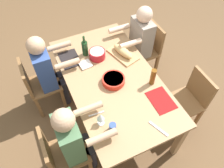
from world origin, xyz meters
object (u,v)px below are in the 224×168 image
object	(u,v)px
diner_near_right	(139,40)
beer_bottle	(153,77)
chair_far_left	(60,154)
serving_bowl_pasta	(97,54)
bread_loaf	(123,51)
wine_bottle	(85,48)
dining_table	(112,82)
napkin_stack	(86,65)
chair_far_right	(38,84)
diner_far_right	(48,69)
serving_bowl_fruit	(113,80)
cutting_board	(123,54)
diner_far_left	(74,138)
cup_far_left	(113,127)
chair_near_right	(148,47)
chair_near_left	(190,98)
wine_glass	(101,117)

from	to	relation	value
diner_near_right	beer_bottle	size ratio (longest dim) A/B	5.45
chair_far_left	serving_bowl_pasta	distance (m)	1.26
bread_loaf	wine_bottle	world-z (taller)	wine_bottle
dining_table	napkin_stack	xyz separation A→B (m)	(0.33, 0.21, 0.09)
chair_far_right	bread_loaf	size ratio (longest dim) A/B	2.66
beer_bottle	napkin_stack	xyz separation A→B (m)	(0.59, 0.59, -0.10)
wine_bottle	napkin_stack	xyz separation A→B (m)	(-0.18, 0.07, -0.10)
diner_far_right	serving_bowl_fruit	distance (m)	0.86
serving_bowl_pasta	cutting_board	bearing A→B (deg)	-107.10
dining_table	napkin_stack	world-z (taller)	napkin_stack
diner_far_left	dining_table	bearing A→B (deg)	-51.79
diner_far_right	cutting_board	world-z (taller)	diner_far_right
diner_far_left	wine_bottle	bearing A→B (deg)	-26.62
chair_far_right	cup_far_left	xyz separation A→B (m)	(-1.12, -0.56, 0.31)
dining_table	napkin_stack	distance (m)	0.40
cutting_board	cup_far_left	xyz separation A→B (m)	(-0.90, 0.57, 0.04)
wine_bottle	chair_near_right	bearing A→B (deg)	-89.80
chair_near_left	diner_near_right	bearing A→B (deg)	10.16
wine_glass	diner_near_right	bearing A→B (deg)	-45.00
serving_bowl_pasta	cutting_board	xyz separation A→B (m)	(-0.10, -0.31, -0.05)
chair_near_left	napkin_stack	xyz separation A→B (m)	(0.84, 1.04, 0.27)
serving_bowl_fruit	napkin_stack	bearing A→B (deg)	27.29
chair_far_left	diner_near_right	bearing A→B (deg)	-55.40
beer_bottle	napkin_stack	size ratio (longest dim) A/B	1.57
bread_loaf	chair_near_left	bearing A→B (deg)	-146.05
bread_loaf	beer_bottle	world-z (taller)	beer_bottle
serving_bowl_pasta	wine_glass	xyz separation A→B (m)	(-0.88, 0.33, 0.05)
beer_bottle	chair_far_right	bearing A→B (deg)	57.61
bread_loaf	wine_bottle	bearing A→B (deg)	63.61
chair_near_left	beer_bottle	world-z (taller)	beer_bottle
diner_near_right	bread_loaf	distance (m)	0.43
chair_far_right	bread_loaf	bearing A→B (deg)	-100.89
dining_table	diner_far_left	world-z (taller)	diner_far_left
beer_bottle	napkin_stack	distance (m)	0.84
bread_loaf	napkin_stack	size ratio (longest dim) A/B	2.29
serving_bowl_fruit	bread_loaf	xyz separation A→B (m)	(0.36, -0.30, 0.02)
chair_near_right	cup_far_left	distance (m)	1.60
diner_far_right	serving_bowl_fruit	xyz separation A→B (m)	(-0.57, -0.64, 0.08)
dining_table	wine_glass	distance (m)	0.63
dining_table	diner_far_left	bearing A→B (deg)	128.21
wine_bottle	beer_bottle	distance (m)	0.93
beer_bottle	cup_far_left	bearing A→B (deg)	117.58
chair_near_left	napkin_stack	size ratio (longest dim) A/B	6.07
diner_near_right	chair_far_right	bearing A→B (deg)	90.00
diner_far_right	serving_bowl_pasta	world-z (taller)	diner_far_right
diner_near_right	serving_bowl_pasta	xyz separation A→B (m)	(-0.12, 0.67, 0.10)
serving_bowl_pasta	diner_far_right	bearing A→B (deg)	79.17
cup_far_left	wine_glass	bearing A→B (deg)	33.46
chair_far_right	serving_bowl_pasta	size ratio (longest dim) A/B	4.17
chair_near_right	chair_far_left	world-z (taller)	same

